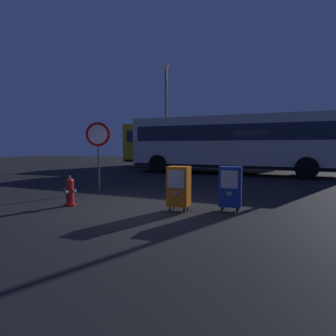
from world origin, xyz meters
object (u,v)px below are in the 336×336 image
Objects in this scene: fire_hydrant at (70,192)px; stop_sign at (98,142)px; newspaper_box_primary at (179,186)px; street_light_near_right at (166,109)px; street_light_far_left at (167,107)px; bus_near at (230,142)px; newspaper_box_secondary at (230,186)px; bus_far at (199,143)px.

stop_sign is (-0.47, 2.04, 1.25)m from fire_hydrant.
newspaper_box_primary is 0.14× the size of street_light_near_right.
stop_sign is at bearing -78.94° from street_light_far_left.
stop_sign is 0.28× the size of street_light_far_left.
bus_near reaches higher than stop_sign.
bus_near is 1.32× the size of street_light_far_left.
newspaper_box_primary is at bearing -162.89° from newspaper_box_secondary.
newspaper_box_secondary is (3.85, 0.66, 0.22)m from fire_hydrant.
stop_sign is 11.85m from street_light_near_right.
newspaper_box_primary is 1.17m from newspaper_box_secondary.
newspaper_box_secondary is 0.10× the size of bus_far.
newspaper_box_secondary is 0.46× the size of stop_sign.
newspaper_box_primary and newspaper_box_secondary have the same top height.
street_light_near_right is 3.40m from street_light_far_left.
newspaper_box_secondary is at bearing 9.80° from fire_hydrant.
bus_near is 6.62m from street_light_near_right.
newspaper_box_secondary is 0.13× the size of street_light_far_left.
stop_sign is (-4.32, 1.38, 1.03)m from newspaper_box_secondary.
bus_near reaches higher than newspaper_box_secondary.
bus_near is 9.59m from street_light_far_left.
fire_hydrant is at bearing -77.14° from stop_sign.
bus_near is at bearing 67.86° from stop_sign.
newspaper_box_primary is 0.46× the size of stop_sign.
newspaper_box_primary is 13.96m from bus_far.
bus_near is (3.16, 7.76, 0.11)m from stop_sign.
street_light_far_left is at bearing 136.08° from bus_near.
bus_far is at bearing 87.53° from stop_sign.
street_light_far_left reaches higher than bus_far.
newspaper_box_secondary is at bearing -65.85° from street_light_far_left.
street_light_far_left is (-1.07, 3.18, 0.54)m from street_light_near_right.
street_light_far_left reaches higher than newspaper_box_primary.
street_light_far_left is (-2.86, 14.63, 3.03)m from stop_sign.
bus_near reaches higher than fire_hydrant.
newspaper_box_primary is 1.00× the size of newspaper_box_secondary.
stop_sign reaches higher than fire_hydrant.
bus_near is 1.51× the size of street_light_near_right.
street_light_near_right is (-1.79, 11.45, 2.49)m from stop_sign.
bus_far reaches higher than stop_sign.
newspaper_box_primary reaches higher than fire_hydrant.
newspaper_box_secondary reaches higher than fire_hydrant.
newspaper_box_primary is 3.78m from stop_sign.
street_light_near_right is (-6.11, 12.83, 3.52)m from newspaper_box_secondary.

